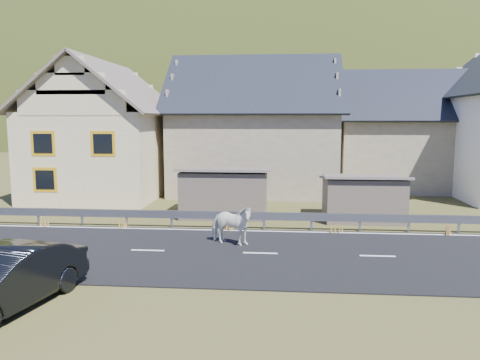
{
  "coord_description": "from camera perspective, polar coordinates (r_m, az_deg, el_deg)",
  "views": [
    {
      "loc": [
        0.65,
        -15.77,
        4.7
      ],
      "look_at": [
        -0.95,
        2.78,
        2.23
      ],
      "focal_mm": 35.0,
      "sensor_mm": 36.0,
      "label": 1
    }
  ],
  "objects": [
    {
      "name": "mountain",
      "position": [
        197.37,
        6.15,
        0.34
      ],
      "size": [
        440.0,
        280.0,
        260.0
      ],
      "primitive_type": "ellipsoid",
      "color": "#2C3A15",
      "rests_on": "ground"
    },
    {
      "name": "conifer_patch",
      "position": [
        137.54,
        -19.12,
        7.7
      ],
      "size": [
        76.0,
        50.0,
        28.0
      ],
      "primitive_type": "ellipsoid",
      "color": "black",
      "rests_on": "ground"
    },
    {
      "name": "house_stone_a",
      "position": [
        30.81,
        1.87,
        7.43
      ],
      "size": [
        10.8,
        9.8,
        8.9
      ],
      "color": "tan",
      "rests_on": "ground"
    },
    {
      "name": "lane_markings",
      "position": [
        16.45,
        2.48,
        -8.89
      ],
      "size": [
        60.0,
        6.6,
        0.01
      ],
      "primitive_type": "cube",
      "color": "silver",
      "rests_on": "road"
    },
    {
      "name": "shed_right",
      "position": [
        22.41,
        14.75,
        -2.2
      ],
      "size": [
        3.8,
        2.9,
        2.2
      ],
      "primitive_type": "cube",
      "color": "#706254",
      "rests_on": "ground"
    },
    {
      "name": "horse",
      "position": [
        17.36,
        -1.12,
        -5.45
      ],
      "size": [
        1.38,
        1.96,
        1.51
      ],
      "primitive_type": "imported",
      "rotation": [
        0.0,
        0.0,
        1.22
      ],
      "color": "white",
      "rests_on": "road"
    },
    {
      "name": "car",
      "position": [
        13.1,
        -26.73,
        -10.78
      ],
      "size": [
        2.52,
        4.85,
        1.52
      ],
      "primitive_type": "imported",
      "rotation": [
        0.0,
        0.0,
        -0.2
      ],
      "color": "black",
      "rests_on": "ground"
    },
    {
      "name": "shed_left",
      "position": [
        22.71,
        -1.85,
        -1.57
      ],
      "size": [
        4.3,
        3.3,
        2.4
      ],
      "primitive_type": "cube",
      "color": "#706254",
      "rests_on": "ground"
    },
    {
      "name": "guardrail",
      "position": [
        19.9,
        2.95,
        -4.46
      ],
      "size": [
        28.1,
        0.09,
        0.75
      ],
      "color": "#93969B",
      "rests_on": "ground"
    },
    {
      "name": "house_stone_b",
      "position": [
        33.82,
        19.34,
        6.35
      ],
      "size": [
        9.8,
        8.8,
        8.1
      ],
      "color": "tan",
      "rests_on": "ground"
    },
    {
      "name": "ground",
      "position": [
        16.47,
        2.48,
        -9.04
      ],
      "size": [
        160.0,
        160.0,
        0.0
      ],
      "primitive_type": "plane",
      "color": "#383D1A",
      "rests_on": "ground"
    },
    {
      "name": "road",
      "position": [
        16.46,
        2.48,
        -8.97
      ],
      "size": [
        60.0,
        7.0,
        0.04
      ],
      "primitive_type": "cube",
      "color": "black",
      "rests_on": "ground"
    },
    {
      "name": "house_cream",
      "position": [
        29.74,
        -16.18,
        6.6
      ],
      "size": [
        7.8,
        9.8,
        8.3
      ],
      "color": "beige",
      "rests_on": "ground"
    }
  ]
}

